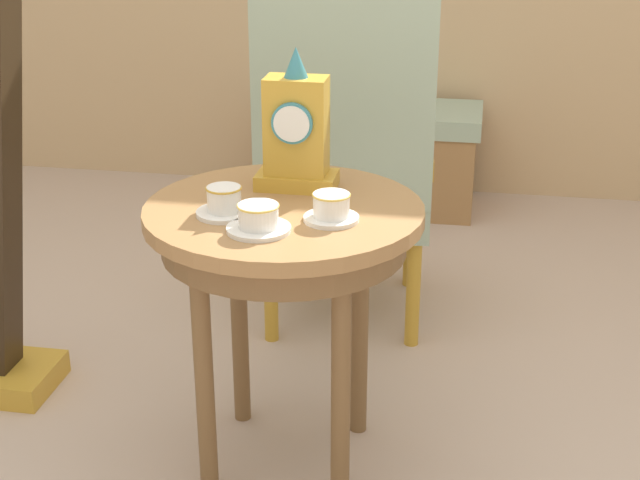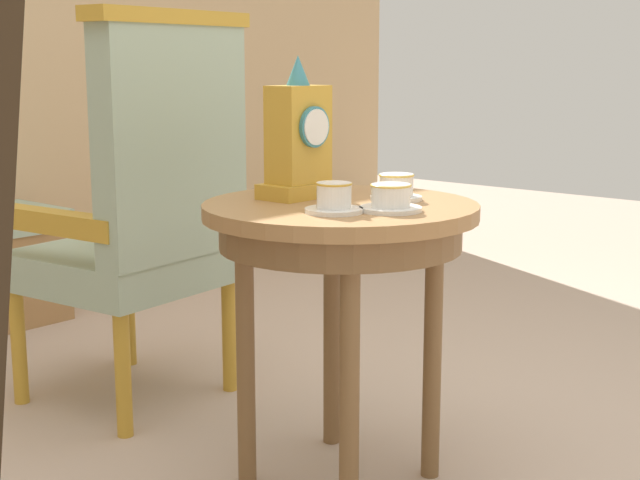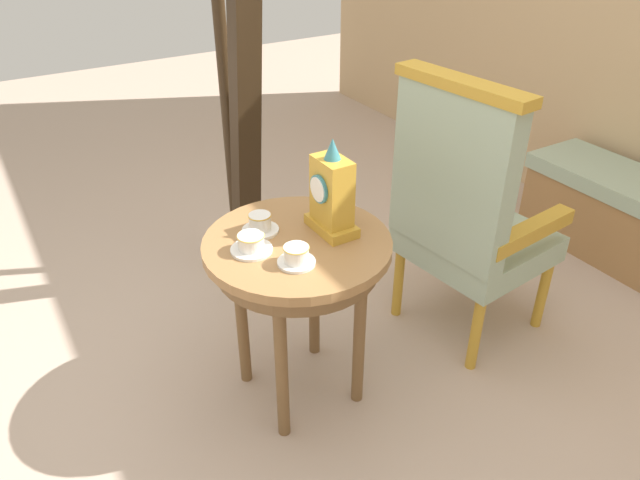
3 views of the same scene
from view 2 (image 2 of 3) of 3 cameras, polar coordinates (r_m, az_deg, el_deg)
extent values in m
cylinder|color=#9E7042|center=(2.15, 1.26, 1.83)|extent=(0.64, 0.64, 0.03)
cylinder|color=brown|center=(2.15, 1.25, 0.45)|extent=(0.56, 0.56, 0.07)
cylinder|color=brown|center=(2.44, 0.73, -5.27)|extent=(0.04, 0.04, 0.65)
cylinder|color=brown|center=(2.22, -4.60, -6.98)|extent=(0.04, 0.04, 0.65)
cylinder|color=brown|center=(2.01, 1.82, -8.81)|extent=(0.04, 0.04, 0.65)
cylinder|color=brown|center=(2.26, 6.93, -6.69)|extent=(0.04, 0.04, 0.65)
cylinder|color=white|center=(2.00, 0.87, 1.83)|extent=(0.13, 0.13, 0.01)
cylinder|color=white|center=(2.00, 0.87, 2.77)|extent=(0.08, 0.08, 0.06)
torus|color=gold|center=(2.00, 0.87, 3.48)|extent=(0.08, 0.08, 0.00)
cylinder|color=white|center=(2.03, 4.36, 1.92)|extent=(0.14, 0.14, 0.01)
cylinder|color=white|center=(2.03, 4.37, 2.76)|extent=(0.09, 0.09, 0.05)
torus|color=gold|center=(2.02, 4.38, 3.38)|extent=(0.09, 0.09, 0.00)
cylinder|color=white|center=(2.19, 4.70, 2.59)|extent=(0.12, 0.12, 0.01)
cylinder|color=white|center=(2.19, 4.72, 3.40)|extent=(0.08, 0.08, 0.05)
torus|color=gold|center=(2.19, 4.73, 4.00)|extent=(0.08, 0.08, 0.00)
cube|color=gold|center=(2.23, -1.33, 3.09)|extent=(0.19, 0.11, 0.04)
cube|color=gold|center=(2.22, -1.34, 6.50)|extent=(0.14, 0.09, 0.23)
cylinder|color=teal|center=(2.18, -0.34, 6.96)|extent=(0.10, 0.01, 0.10)
cylinder|color=white|center=(2.18, -0.22, 6.95)|extent=(0.08, 0.00, 0.08)
cone|color=teal|center=(2.21, -1.36, 10.39)|extent=(0.06, 0.06, 0.07)
cube|color=#9EB299|center=(2.81, -12.02, -1.59)|extent=(0.57, 0.57, 0.11)
cube|color=#9EB299|center=(2.60, -9.00, 5.87)|extent=(0.53, 0.14, 0.64)
cube|color=gold|center=(2.60, -9.23, 13.37)|extent=(0.57, 0.16, 0.04)
cube|color=gold|center=(2.94, -8.89, 2.33)|extent=(0.12, 0.47, 0.06)
cube|color=gold|center=(2.63, -15.80, 1.04)|extent=(0.12, 0.47, 0.06)
cylinder|color=gold|center=(3.17, -11.70, -4.45)|extent=(0.04, 0.04, 0.35)
cylinder|color=gold|center=(2.90, -18.03, -6.23)|extent=(0.04, 0.04, 0.35)
cylinder|color=gold|center=(2.88, -5.60, -5.86)|extent=(0.04, 0.04, 0.35)
cylinder|color=gold|center=(2.58, -12.01, -8.08)|extent=(0.04, 0.04, 0.35)
camera|label=1|loc=(2.18, 58.81, 16.59)|focal=52.12mm
camera|label=3|loc=(3.26, 33.18, 22.17)|focal=33.71mm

